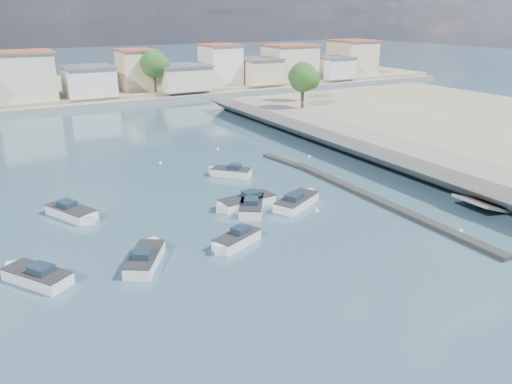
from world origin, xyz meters
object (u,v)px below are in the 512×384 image
motorboat_a (35,276)px  motorboat_e (146,258)px  motorboat_d (235,241)px  motorboat_h (298,201)px  motorboat_b (252,205)px  motorboat_c (244,203)px  motorboat_g (73,213)px  motorboat_f (229,172)px

motorboat_a → motorboat_e: bearing=-8.6°
motorboat_d → motorboat_h: bearing=27.8°
motorboat_e → motorboat_b: bearing=24.7°
motorboat_d → motorboat_e: bearing=174.7°
motorboat_c → motorboat_e: same height
motorboat_d → motorboat_h: same height
motorboat_a → motorboat_h: (21.85, 2.85, -0.00)m
motorboat_e → motorboat_g: same height
motorboat_a → motorboat_f: bearing=33.3°
motorboat_b → motorboat_e: size_ratio=1.02×
motorboat_d → motorboat_e: size_ratio=0.90×
motorboat_e → motorboat_f: same height
motorboat_a → motorboat_g: 10.49m
motorboat_g → motorboat_h: size_ratio=0.97×
motorboat_b → motorboat_f: 9.70m
motorboat_b → motorboat_c: same height
motorboat_h → motorboat_f: bearing=98.1°
motorboat_b → motorboat_e: (-10.96, -5.05, 0.00)m
motorboat_c → motorboat_f: bearing=71.9°
motorboat_b → motorboat_e: 12.07m
motorboat_b → motorboat_d: (-4.50, -5.65, -0.00)m
motorboat_c → motorboat_d: (-4.23, -6.52, -0.00)m
motorboat_f → motorboat_g: (-16.25, -3.73, 0.00)m
motorboat_b → motorboat_f: bearing=75.0°
motorboat_a → motorboat_c: (17.57, 4.88, 0.00)m
motorboat_f → motorboat_g: 16.68m
motorboat_a → motorboat_g: same height
motorboat_a → motorboat_h: bearing=7.4°
motorboat_e → motorboat_g: size_ratio=0.92×
motorboat_g → motorboat_d: bearing=-50.7°
motorboat_a → motorboat_d: 13.44m
motorboat_b → motorboat_h: (4.01, -1.16, 0.00)m
motorboat_f → motorboat_c: bearing=-108.1°
motorboat_c → motorboat_h: bearing=-25.4°
motorboat_h → motorboat_d: bearing=-152.2°
motorboat_e → motorboat_c: bearing=29.0°
motorboat_d → motorboat_e: same height
motorboat_b → motorboat_c: bearing=107.3°
motorboat_e → motorboat_f: 19.73m
motorboat_a → motorboat_d: size_ratio=1.10×
motorboat_a → motorboat_f: (20.35, 13.39, -0.00)m
motorboat_e → motorboat_h: same height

